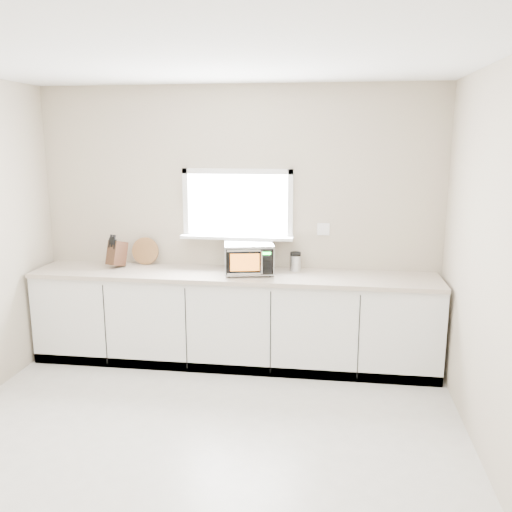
# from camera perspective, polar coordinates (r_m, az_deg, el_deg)

# --- Properties ---
(ground) EXTENTS (4.00, 4.00, 0.00)m
(ground) POSITION_cam_1_polar(r_m,az_deg,el_deg) (4.06, -6.91, -20.51)
(ground) COLOR beige
(ground) RESTS_ON ground
(back_wall) EXTENTS (4.00, 0.17, 2.70)m
(back_wall) POSITION_cam_1_polar(r_m,az_deg,el_deg) (5.43, -1.90, 3.51)
(back_wall) COLOR #B19F8D
(back_wall) RESTS_ON ground
(cabinets) EXTENTS (3.92, 0.60, 0.88)m
(cabinets) POSITION_cam_1_polar(r_m,az_deg,el_deg) (5.36, -2.38, -6.77)
(cabinets) COLOR white
(cabinets) RESTS_ON ground
(countertop) EXTENTS (3.92, 0.64, 0.04)m
(countertop) POSITION_cam_1_polar(r_m,az_deg,el_deg) (5.22, -2.44, -2.03)
(countertop) COLOR #B6A696
(countertop) RESTS_ON cabinets
(microwave) EXTENTS (0.52, 0.44, 0.30)m
(microwave) POSITION_cam_1_polar(r_m,az_deg,el_deg) (5.17, -0.77, -0.18)
(microwave) COLOR black
(microwave) RESTS_ON countertop
(knife_block) EXTENTS (0.18, 0.26, 0.34)m
(knife_block) POSITION_cam_1_polar(r_m,az_deg,el_deg) (5.60, -14.44, 0.32)
(knife_block) COLOR #412517
(knife_block) RESTS_ON countertop
(cutting_board) EXTENTS (0.28, 0.07, 0.28)m
(cutting_board) POSITION_cam_1_polar(r_m,az_deg,el_deg) (5.67, -11.58, 0.53)
(cutting_board) COLOR #935D38
(cutting_board) RESTS_ON countertop
(coffee_grinder) EXTENTS (0.13, 0.13, 0.19)m
(coffee_grinder) POSITION_cam_1_polar(r_m,az_deg,el_deg) (5.31, 4.18, -0.57)
(coffee_grinder) COLOR #B9BCC1
(coffee_grinder) RESTS_ON countertop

